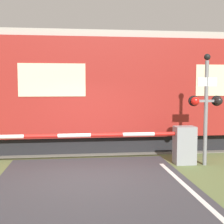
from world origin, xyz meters
TOP-DOWN VIEW (x-y plane):
  - ground_plane at (0.00, 0.00)m, footprint 80.00×80.00m
  - track_bed at (0.00, 3.89)m, footprint 36.00×3.20m
  - train at (-1.13, 3.89)m, footprint 21.10×3.06m
  - crossing_barrier at (2.26, 1.00)m, footprint 5.91×0.44m
  - signal_post at (3.32, 0.80)m, footprint 0.99×0.26m

SIDE VIEW (x-z plane):
  - ground_plane at x=0.00m, z-range 0.00..0.00m
  - track_bed at x=0.00m, z-range -0.04..0.09m
  - crossing_barrier at x=2.26m, z-range 0.07..1.18m
  - signal_post at x=3.32m, z-range 0.22..3.42m
  - train at x=-1.13m, z-range 0.05..4.16m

